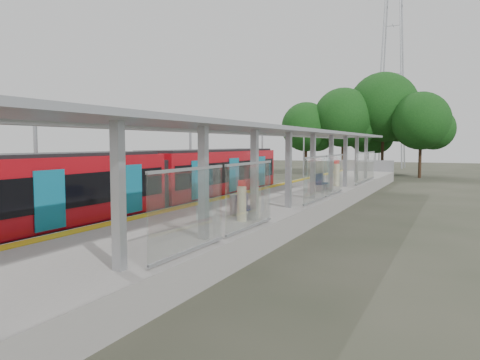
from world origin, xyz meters
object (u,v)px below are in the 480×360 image
bench_mid (245,206)px  info_pillar_near (242,204)px  bench_far (321,182)px  info_pillar_far (337,175)px  train (145,184)px  litter_bin (235,205)px

bench_mid → info_pillar_near: info_pillar_near is taller
bench_far → info_pillar_far: 4.05m
train → bench_mid: size_ratio=18.93×
bench_mid → litter_bin: bench_mid is taller
litter_bin → train: bearing=170.0°
bench_mid → info_pillar_near: bearing=-87.5°
train → bench_mid: 6.23m
train → litter_bin: train is taller
litter_bin → info_pillar_near: bearing=-54.6°
info_pillar_near → info_pillar_far: bearing=101.9°
train → info_pillar_far: bearing=67.5°
bench_mid → info_pillar_near: (0.17, -0.68, 0.18)m
litter_bin → bench_far: bearing=86.8°
train → litter_bin: size_ratio=32.03×
bench_far → litter_bin: (-0.62, -11.16, -0.15)m
bench_far → litter_bin: bearing=-90.5°
info_pillar_near → bench_far: bearing=102.4°
info_pillar_far → info_pillar_near: bearing=-100.9°
info_pillar_near → litter_bin: info_pillar_near is taller
train → litter_bin: bearing=-10.0°
bench_mid → info_pillar_far: size_ratio=0.80×
litter_bin → bench_mid: bearing=-39.1°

